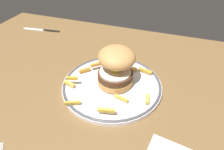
# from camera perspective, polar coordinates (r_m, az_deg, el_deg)

# --- Properties ---
(ground_plane) EXTENTS (1.37, 0.91, 0.04)m
(ground_plane) POSITION_cam_1_polar(r_m,az_deg,el_deg) (0.60, -0.30, -6.94)
(ground_plane) COLOR brown
(dinner_plate) EXTENTS (0.30, 0.30, 0.02)m
(dinner_plate) POSITION_cam_1_polar(r_m,az_deg,el_deg) (0.60, 0.00, -2.83)
(dinner_plate) COLOR silver
(dinner_plate) RESTS_ON ground_plane
(burger) EXTENTS (0.15, 0.15, 0.11)m
(burger) POSITION_cam_1_polar(r_m,az_deg,el_deg) (0.57, 1.10, 2.75)
(burger) COLOR tan
(burger) RESTS_ON dinner_plate
(fries_pile) EXTENTS (0.26, 0.23, 0.02)m
(fries_pile) POSITION_cam_1_polar(r_m,az_deg,el_deg) (0.59, -1.55, -1.56)
(fries_pile) COLOR gold
(fries_pile) RESTS_ON dinner_plate
(knife) EXTENTS (0.18, 0.04, 0.01)m
(knife) POSITION_cam_1_polar(r_m,az_deg,el_deg) (0.99, -18.90, 12.18)
(knife) COLOR black
(knife) RESTS_ON ground_plane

